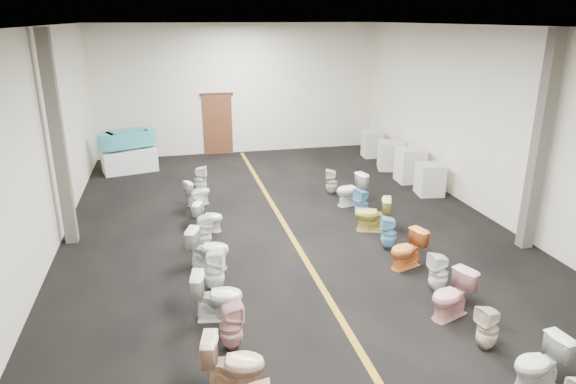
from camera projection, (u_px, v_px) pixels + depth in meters
name	position (u px, v px, depth m)	size (l,w,h in m)	color
floor	(293.00, 239.00, 11.40)	(16.00, 16.00, 0.00)	black
ceiling	(294.00, 26.00, 9.95)	(16.00, 16.00, 0.00)	black
wall_back	(239.00, 90.00, 18.04)	(10.00, 10.00, 0.00)	beige
wall_left	(34.00, 154.00, 9.59)	(16.00, 16.00, 0.00)	beige
wall_right	(505.00, 128.00, 11.76)	(16.00, 16.00, 0.00)	beige
aisle_stripe	(293.00, 239.00, 11.40)	(0.12, 15.60, 0.01)	#916615
back_door	(218.00, 125.00, 18.20)	(1.00, 0.10, 2.10)	#562D19
door_frame	(217.00, 94.00, 17.87)	(1.15, 0.08, 0.10)	#331C11
column_left	(58.00, 141.00, 10.57)	(0.25, 0.25, 4.50)	#59544C
column_right	(540.00, 144.00, 10.32)	(0.25, 0.25, 4.50)	#59544C
display_table	(130.00, 160.00, 16.28)	(1.63, 0.81, 0.72)	white
bathtub	(127.00, 138.00, 16.06)	(1.76, 1.15, 0.55)	teal
appliance_crate_a	(430.00, 179.00, 14.13)	(0.67, 0.67, 0.86)	silver
appliance_crate_b	(410.00, 165.00, 15.23)	(0.74, 0.74, 1.01)	silver
appliance_crate_c	(391.00, 155.00, 16.52)	(0.79, 0.79, 0.89)	silver
appliance_crate_d	(372.00, 144.00, 17.97)	(0.64, 0.64, 0.91)	silver
toilet_left_2	(234.00, 363.00, 6.66)	(0.46, 0.80, 0.82)	#DBAA87
toilet_left_3	(231.00, 326.00, 7.52)	(0.34, 0.35, 0.76)	#D89B99
toilet_left_4	(218.00, 296.00, 8.27)	(0.46, 0.81, 0.82)	silver
toilet_left_5	(214.00, 270.00, 9.15)	(0.36, 0.37, 0.80)	white
toilet_left_6	(209.00, 249.00, 9.95)	(0.46, 0.81, 0.82)	silver
toilet_left_7	(203.00, 232.00, 10.85)	(0.34, 0.34, 0.75)	white
toilet_left_8	(209.00, 217.00, 11.73)	(0.37, 0.66, 0.67)	white
toilet_left_9	(197.00, 204.00, 12.51)	(0.32, 0.33, 0.72)	white
toilet_left_10	(198.00, 192.00, 13.36)	(0.38, 0.67, 0.68)	white
toilet_left_11	(200.00, 180.00, 14.30)	(0.34, 0.35, 0.75)	white
toilet_right_1	(540.00, 364.00, 6.71)	(0.42, 0.73, 0.75)	silver
toilet_right_2	(488.00, 328.00, 7.52)	(0.31, 0.32, 0.70)	beige
toilet_right_3	(452.00, 295.00, 8.32)	(0.44, 0.77, 0.79)	#E6A3A3
toilet_right_4	(438.00, 273.00, 9.09)	(0.34, 0.34, 0.75)	white
toilet_right_5	(407.00, 250.00, 9.99)	(0.42, 0.74, 0.76)	orange
toilet_right_6	(389.00, 233.00, 10.80)	(0.33, 0.33, 0.73)	#76B6DC
toilet_right_7	(372.00, 214.00, 11.70)	(0.46, 0.80, 0.82)	#D3BE51
toilet_right_8	(362.00, 203.00, 12.50)	(0.33, 0.34, 0.74)	#6CADD5
toilet_right_9	(351.00, 190.00, 13.34)	(0.46, 0.81, 0.83)	white
toilet_right_10	(332.00, 182.00, 14.18)	(0.32, 0.33, 0.71)	beige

